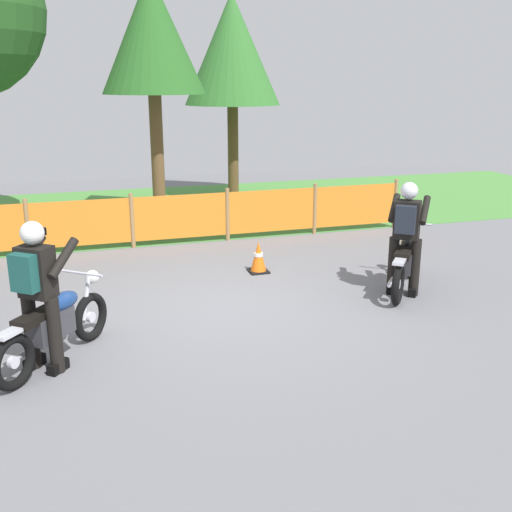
% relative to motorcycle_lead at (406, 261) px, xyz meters
% --- Properties ---
extents(ground, '(24.00, 24.00, 0.02)m').
position_rel_motorcycle_lead_xyz_m(ground, '(-2.78, 0.12, -0.46)').
color(ground, slate).
extents(grass_verge, '(24.00, 6.40, 0.01)m').
position_rel_motorcycle_lead_xyz_m(grass_verge, '(-2.78, 6.82, -0.45)').
color(grass_verge, '#4C8C3D').
rests_on(grass_verge, ground).
extents(barrier_fence, '(9.36, 0.08, 1.05)m').
position_rel_motorcycle_lead_xyz_m(barrier_fence, '(-2.78, 3.62, 0.09)').
color(barrier_fence, '#997547').
rests_on(barrier_fence, ground).
extents(tree_near_left, '(2.19, 2.19, 5.22)m').
position_rel_motorcycle_lead_xyz_m(tree_near_left, '(-2.89, 5.69, 3.50)').
color(tree_near_left, brown).
rests_on(tree_near_left, ground).
extents(tree_near_right, '(2.44, 2.44, 5.16)m').
position_rel_motorcycle_lead_xyz_m(tree_near_right, '(-0.62, 7.78, 3.32)').
color(tree_near_right, brown).
rests_on(tree_near_right, ground).
extents(motorcycle_lead, '(1.31, 1.60, 0.93)m').
position_rel_motorcycle_lead_xyz_m(motorcycle_lead, '(0.00, 0.00, 0.00)').
color(motorcycle_lead, black).
rests_on(motorcycle_lead, ground).
extents(motorcycle_trailing, '(1.27, 1.57, 0.91)m').
position_rel_motorcycle_lead_xyz_m(motorcycle_trailing, '(-5.05, -1.02, -0.01)').
color(motorcycle_trailing, black).
rests_on(motorcycle_trailing, ground).
extents(rider_lead, '(0.74, 0.78, 1.69)m').
position_rel_motorcycle_lead_xyz_m(rider_lead, '(-0.13, -0.17, 0.50)').
color(rider_lead, black).
rests_on(rider_lead, ground).
extents(rider_trailing, '(0.74, 0.78, 1.69)m').
position_rel_motorcycle_lead_xyz_m(rider_trailing, '(-5.18, -1.19, 0.50)').
color(rider_trailing, black).
rests_on(rider_trailing, ground).
extents(traffic_cone, '(0.32, 0.32, 0.53)m').
position_rel_motorcycle_lead_xyz_m(traffic_cone, '(-1.88, 1.48, -0.19)').
color(traffic_cone, black).
rests_on(traffic_cone, ground).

